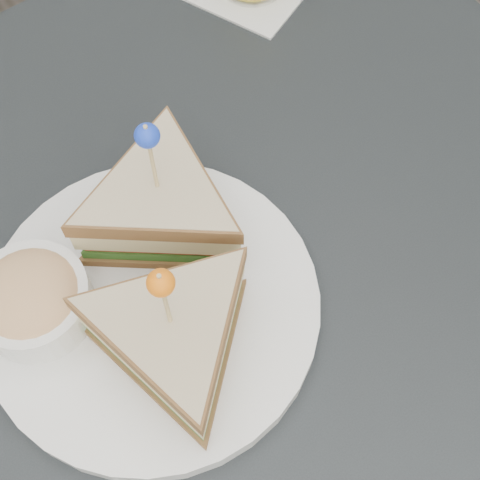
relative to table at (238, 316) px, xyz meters
name	(u,v)px	position (x,y,z in m)	size (l,w,h in m)	color
ground_plane	(239,452)	(0.00, 0.00, -0.67)	(3.50, 3.50, 0.00)	#3F3833
table	(238,316)	(0.00, 0.00, 0.00)	(0.80, 0.80, 0.75)	black
plate_meal	(151,281)	(-0.06, 0.03, 0.12)	(0.31, 0.31, 0.16)	white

